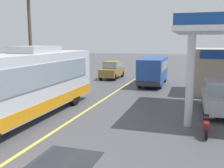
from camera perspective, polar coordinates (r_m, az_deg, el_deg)
name	(u,v)px	position (r m, az deg, el deg)	size (l,w,h in m)	color
ground	(128,84)	(24.55, 3.55, 0.09)	(120.00, 120.00, 0.00)	#4C4C51
lane_divider_stripe	(113,94)	(19.80, 0.12, -2.12)	(0.16, 50.00, 0.01)	#D8CC4C
coach_bus_main	(26,85)	(13.91, -18.33, -0.29)	(2.60, 11.04, 3.69)	silver
car_at_pump	(220,95)	(15.49, 22.54, -2.24)	(1.70, 4.20, 1.82)	#B2B2B7
minibus_opposing_lane	(153,69)	(23.98, 9.05, 3.32)	(2.04, 6.13, 2.44)	#264C9E
motorcycle_parked_forecourt	(206,124)	(11.87, 19.89, -8.31)	(0.55, 1.80, 0.92)	black
pedestrian_near_pump	(218,97)	(15.39, 22.15, -2.60)	(0.55, 0.22, 1.66)	#33333F
car_trailing_behind_bus	(112,69)	(27.92, 0.08, 3.32)	(1.70, 4.20, 1.82)	olive
utility_pole_roadside	(30,38)	(20.16, -17.51, 9.64)	(1.80, 0.24, 8.02)	brown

